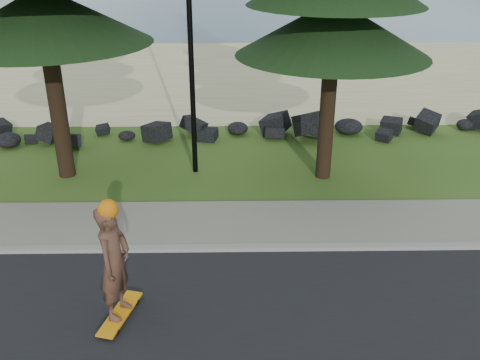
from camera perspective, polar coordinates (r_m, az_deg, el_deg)
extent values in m
plane|color=#325119|center=(12.13, -5.67, -5.22)|extent=(160.00, 160.00, 0.00)
cube|color=gray|center=(11.33, -6.01, -7.29)|extent=(160.00, 0.20, 0.10)
cube|color=gray|center=(12.28, -5.61, -4.59)|extent=(160.00, 2.00, 0.08)
cube|color=tan|center=(25.69, -3.25, 11.28)|extent=(160.00, 15.00, 0.01)
cylinder|color=black|center=(13.84, -5.38, 16.26)|extent=(0.14, 0.14, 8.00)
cube|color=orange|center=(9.69, -12.65, -13.72)|extent=(0.60, 1.27, 0.04)
imported|color=#523425|center=(9.08, -13.27, -8.55)|extent=(0.66, 0.85, 2.05)
sphere|color=#D26B0B|center=(8.59, -13.90, -3.06)|extent=(0.33, 0.33, 0.33)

